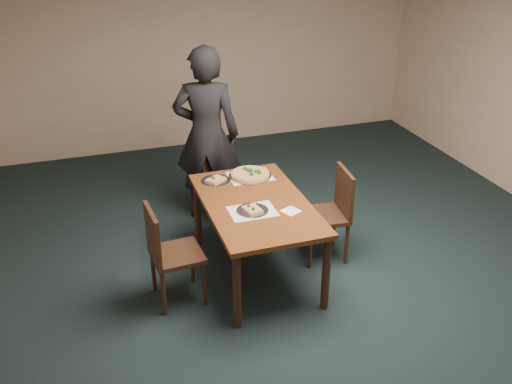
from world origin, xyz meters
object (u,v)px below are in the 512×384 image
object	(u,v)px
slice_plate_far	(216,180)
slice_plate_near	(252,210)
dining_table	(256,211)
pizza_pan	(250,174)
chair_left	(167,250)
diner	(207,135)
chair_right	(332,209)
chair_far	(225,176)

from	to	relation	value
slice_plate_far	slice_plate_near	bearing A→B (deg)	-77.86
dining_table	pizza_pan	world-z (taller)	pizza_pan
chair_left	diner	bearing A→B (deg)	-30.95
chair_left	slice_plate_near	bearing A→B (deg)	-93.47
chair_right	pizza_pan	distance (m)	0.86
slice_plate_far	dining_table	bearing A→B (deg)	-66.48
chair_far	chair_right	bearing A→B (deg)	-76.37
dining_table	chair_left	distance (m)	0.87
chair_right	slice_plate_far	bearing A→B (deg)	-108.72
chair_left	diner	world-z (taller)	diner
chair_left	chair_right	world-z (taller)	same
chair_right	diner	bearing A→B (deg)	-135.69
chair_left	slice_plate_far	distance (m)	0.96
chair_left	slice_plate_far	bearing A→B (deg)	-45.57
diner	chair_left	bearing A→B (deg)	82.31
chair_left	diner	xyz separation A→B (m)	(0.70, 1.40, 0.44)
dining_table	chair_left	bearing A→B (deg)	-168.89
diner	slice_plate_near	bearing A→B (deg)	111.27
chair_left	slice_plate_near	distance (m)	0.80
chair_right	slice_plate_far	distance (m)	1.15
chair_right	diner	xyz separation A→B (m)	(-0.93, 1.17, 0.44)
chair_left	slice_plate_near	world-z (taller)	chair_left
dining_table	chair_far	xyz separation A→B (m)	(0.01, 1.10, -0.14)
dining_table	slice_plate_far	world-z (taller)	slice_plate_far
chair_left	chair_right	bearing A→B (deg)	-86.35
chair_right	pizza_pan	world-z (taller)	chair_right
pizza_pan	chair_left	bearing A→B (deg)	-144.05
dining_table	slice_plate_near	xyz separation A→B (m)	(-0.08, -0.15, 0.11)
slice_plate_near	chair_right	bearing A→B (deg)	13.92
diner	slice_plate_far	xyz separation A→B (m)	(-0.09, -0.70, -0.19)
slice_plate_near	slice_plate_far	size ratio (longest dim) A/B	1.00
diner	slice_plate_far	bearing A→B (deg)	101.53
chair_left	pizza_pan	distance (m)	1.21
dining_table	slice_plate_near	bearing A→B (deg)	-118.34
chair_right	pizza_pan	xyz separation A→B (m)	(-0.67, 0.47, 0.26)
diner	pizza_pan	size ratio (longest dim) A/B	4.55
dining_table	chair_right	size ratio (longest dim) A/B	1.65
chair_left	chair_right	distance (m)	1.65
pizza_pan	slice_plate_near	xyz separation A→B (m)	(-0.20, -0.68, -0.01)
chair_left	pizza_pan	xyz separation A→B (m)	(0.96, 0.70, 0.26)
slice_plate_near	slice_plate_far	xyz separation A→B (m)	(-0.15, 0.68, -0.00)
chair_right	chair_left	bearing A→B (deg)	-76.09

